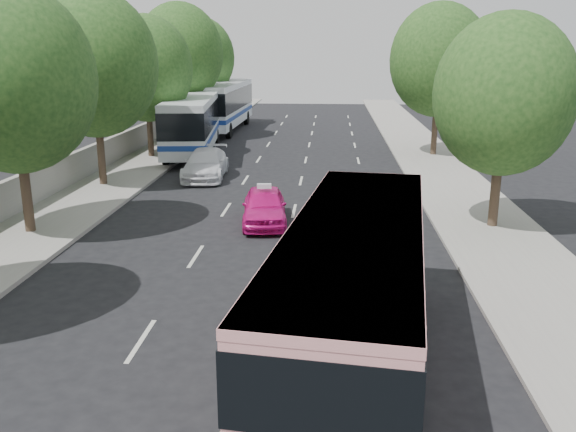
# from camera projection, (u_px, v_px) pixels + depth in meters

# --- Properties ---
(ground) EXTENTS (120.00, 120.00, 0.00)m
(ground) POSITION_uv_depth(u_px,v_px,m) (234.00, 308.00, 16.16)
(ground) COLOR black
(ground) RESTS_ON ground
(sidewalk_left) EXTENTS (4.00, 90.00, 0.15)m
(sidewalk_left) POSITION_uv_depth(u_px,v_px,m) (144.00, 163.00, 35.93)
(sidewalk_left) COLOR #9E998E
(sidewalk_left) RESTS_ON ground
(sidewalk_right) EXTENTS (4.00, 90.00, 0.12)m
(sidewalk_right) POSITION_uv_depth(u_px,v_px,m) (435.00, 167.00, 34.80)
(sidewalk_right) COLOR #9E998E
(sidewalk_right) RESTS_ON ground
(low_wall) EXTENTS (0.30, 90.00, 1.50)m
(low_wall) POSITION_uv_depth(u_px,v_px,m) (113.00, 149.00, 35.83)
(low_wall) COLOR #9E998E
(low_wall) RESTS_ON sidewalk_left
(tree_left_b) EXTENTS (5.70, 5.70, 8.88)m
(tree_left_b) POSITION_uv_depth(u_px,v_px,m) (13.00, 73.00, 20.87)
(tree_left_b) COLOR #38281E
(tree_left_b) RESTS_ON ground
(tree_left_c) EXTENTS (6.00, 6.00, 9.35)m
(tree_left_c) POSITION_uv_depth(u_px,v_px,m) (94.00, 59.00, 28.49)
(tree_left_c) COLOR #38281E
(tree_left_c) RESTS_ON ground
(tree_left_d) EXTENTS (5.52, 5.52, 8.60)m
(tree_left_d) POSITION_uv_depth(u_px,v_px,m) (147.00, 65.00, 36.30)
(tree_left_d) COLOR #38281E
(tree_left_d) RESTS_ON ground
(tree_left_e) EXTENTS (6.30, 6.30, 9.82)m
(tree_left_e) POSITION_uv_depth(u_px,v_px,m) (180.00, 50.00, 43.77)
(tree_left_e) COLOR #38281E
(tree_left_e) RESTS_ON ground
(tree_left_f) EXTENTS (5.88, 5.88, 9.16)m
(tree_left_f) POSITION_uv_depth(u_px,v_px,m) (201.00, 55.00, 51.59)
(tree_left_f) COLOR #38281E
(tree_left_f) RESTS_ON ground
(tree_right_near) EXTENTS (5.10, 5.10, 7.95)m
(tree_right_near) POSITION_uv_depth(u_px,v_px,m) (507.00, 90.00, 21.81)
(tree_right_near) COLOR #38281E
(tree_right_near) RESTS_ON ground
(tree_right_far) EXTENTS (6.00, 6.00, 9.35)m
(tree_right_far) POSITION_uv_depth(u_px,v_px,m) (441.00, 56.00, 36.92)
(tree_right_far) COLOR #38281E
(tree_right_far) RESTS_ON ground
(pink_bus) EXTENTS (3.94, 10.54, 3.28)m
(pink_bus) POSITION_uv_depth(u_px,v_px,m) (355.00, 280.00, 12.55)
(pink_bus) COLOR pink
(pink_bus) RESTS_ON ground
(pink_taxi) EXTENTS (2.10, 4.31, 1.42)m
(pink_taxi) POSITION_uv_depth(u_px,v_px,m) (264.00, 206.00, 23.67)
(pink_taxi) COLOR #DB137F
(pink_taxi) RESTS_ON ground
(white_pickup) EXTENTS (2.38, 5.22, 1.48)m
(white_pickup) POSITION_uv_depth(u_px,v_px,m) (206.00, 164.00, 31.97)
(white_pickup) COLOR white
(white_pickup) RESTS_ON ground
(tour_coach_front) EXTENTS (3.93, 12.34, 3.63)m
(tour_coach_front) POSITION_uv_depth(u_px,v_px,m) (193.00, 120.00, 38.78)
(tour_coach_front) COLOR silver
(tour_coach_front) RESTS_ON ground
(tour_coach_rear) EXTENTS (3.05, 12.99, 3.87)m
(tour_coach_rear) POSITION_uv_depth(u_px,v_px,m) (224.00, 102.00, 49.82)
(tour_coach_rear) COLOR white
(tour_coach_rear) RESTS_ON ground
(taxi_roof_sign) EXTENTS (0.57, 0.24, 0.18)m
(taxi_roof_sign) POSITION_uv_depth(u_px,v_px,m) (264.00, 186.00, 23.46)
(taxi_roof_sign) COLOR silver
(taxi_roof_sign) RESTS_ON pink_taxi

